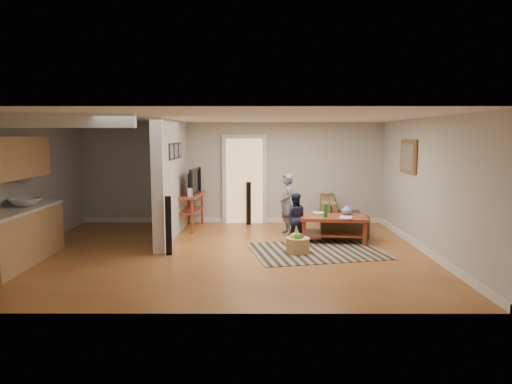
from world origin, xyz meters
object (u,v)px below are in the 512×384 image
(child, at_px, (286,234))
(toddler, at_px, (294,242))
(tv_console, at_px, (191,197))
(speaker_left, at_px, (169,226))
(coffee_table, at_px, (334,221))
(toy_basket, at_px, (298,244))
(speaker_right, at_px, (248,203))
(sofa, at_px, (341,228))

(child, xyz_separation_m, toddler, (0.11, -0.74, 0.00))
(tv_console, bearing_deg, speaker_left, -86.86)
(coffee_table, relative_size, toy_basket, 3.22)
(speaker_right, xyz_separation_m, toddler, (0.98, -1.87, -0.53))
(tv_console, distance_m, toy_basket, 3.28)
(sofa, distance_m, toddler, 1.83)
(speaker_left, relative_size, toy_basket, 2.45)
(speaker_left, bearing_deg, toy_basket, -4.36)
(tv_console, xyz_separation_m, toddler, (2.32, -1.36, -0.75))
(sofa, distance_m, toy_basket, 2.59)
(coffee_table, bearing_deg, sofa, 73.07)
(speaker_right, bearing_deg, speaker_left, -132.75)
(coffee_table, height_order, tv_console, tv_console)
(sofa, bearing_deg, speaker_right, 84.36)
(tv_console, bearing_deg, toy_basket, -39.87)
(coffee_table, distance_m, speaker_right, 2.55)
(coffee_table, height_order, child, coffee_table)
(sofa, height_order, child, child)
(speaker_left, relative_size, speaker_right, 1.03)
(speaker_right, xyz_separation_m, toy_basket, (0.96, -2.77, -0.36))
(sofa, distance_m, child, 1.47)
(sofa, bearing_deg, child, 122.26)
(toy_basket, distance_m, toddler, 0.92)
(coffee_table, bearing_deg, toy_basket, -131.00)
(coffee_table, xyz_separation_m, toy_basket, (-0.84, -0.96, -0.25))
(speaker_left, bearing_deg, coffee_table, 11.37)
(sofa, height_order, coffee_table, coffee_table)
(coffee_table, height_order, speaker_right, speaker_right)
(speaker_right, relative_size, toy_basket, 2.38)
(speaker_right, bearing_deg, tv_console, -176.14)
(speaker_left, distance_m, toddler, 2.65)
(child, bearing_deg, coffee_table, 41.63)
(speaker_left, bearing_deg, child, 30.60)
(coffee_table, bearing_deg, child, 143.87)
(toy_basket, relative_size, child, 0.33)
(toy_basket, xyz_separation_m, toddler, (0.02, 0.91, -0.16))
(speaker_right, xyz_separation_m, child, (0.87, -1.12, -0.53))
(tv_console, relative_size, speaker_right, 1.27)
(tv_console, height_order, child, tv_console)
(sofa, height_order, speaker_right, speaker_right)
(tv_console, xyz_separation_m, speaker_right, (1.34, 0.51, -0.22))
(sofa, relative_size, toy_basket, 5.77)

